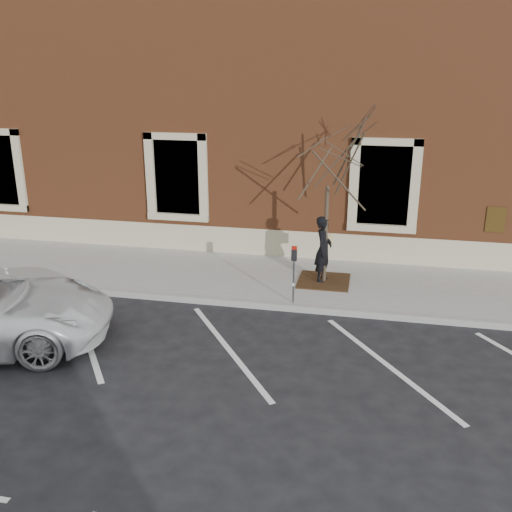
# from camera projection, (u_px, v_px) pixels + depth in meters

# --- Properties ---
(ground) EXTENTS (120.00, 120.00, 0.00)m
(ground) POSITION_uv_depth(u_px,v_px,m) (251.00, 307.00, 13.80)
(ground) COLOR #28282B
(ground) RESTS_ON ground
(sidewalk_near) EXTENTS (40.00, 3.50, 0.15)m
(sidewalk_near) POSITION_uv_depth(u_px,v_px,m) (265.00, 279.00, 15.40)
(sidewalk_near) COLOR #B2AEA7
(sidewalk_near) RESTS_ON ground
(curb_near) EXTENTS (40.00, 0.12, 0.15)m
(curb_near) POSITION_uv_depth(u_px,v_px,m) (250.00, 305.00, 13.73)
(curb_near) COLOR #9E9E99
(curb_near) RESTS_ON ground
(parking_stripes) EXTENTS (28.00, 4.40, 0.01)m
(parking_stripes) POSITION_uv_depth(u_px,v_px,m) (228.00, 349.00, 11.76)
(parking_stripes) COLOR silver
(parking_stripes) RESTS_ON ground
(building_civic) EXTENTS (40.00, 8.62, 8.00)m
(building_civic) POSITION_uv_depth(u_px,v_px,m) (298.00, 112.00, 19.70)
(building_civic) COLOR brown
(building_civic) RESTS_ON ground
(man) EXTENTS (0.52, 0.70, 1.75)m
(man) POSITION_uv_depth(u_px,v_px,m) (323.00, 249.00, 14.75)
(man) COLOR black
(man) RESTS_ON sidewalk_near
(parking_meter) EXTENTS (0.13, 0.10, 1.41)m
(parking_meter) POSITION_uv_depth(u_px,v_px,m) (294.00, 264.00, 13.35)
(parking_meter) COLOR #595B60
(parking_meter) RESTS_ON sidewalk_near
(tree_grate) EXTENTS (1.33, 1.33, 0.03)m
(tree_grate) POSITION_uv_depth(u_px,v_px,m) (324.00, 281.00, 14.99)
(tree_grate) COLOR #3E2814
(tree_grate) RESTS_ON sidewalk_near
(sapling) EXTENTS (2.79, 2.79, 4.64)m
(sapling) POSITION_uv_depth(u_px,v_px,m) (329.00, 158.00, 13.95)
(sapling) COLOR #433829
(sapling) RESTS_ON sidewalk_near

